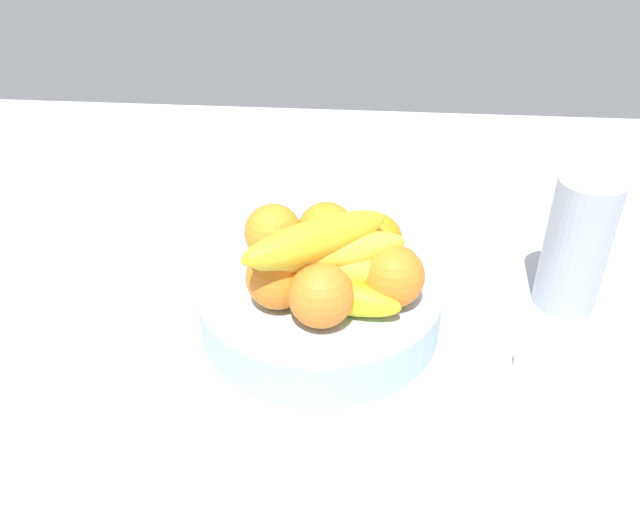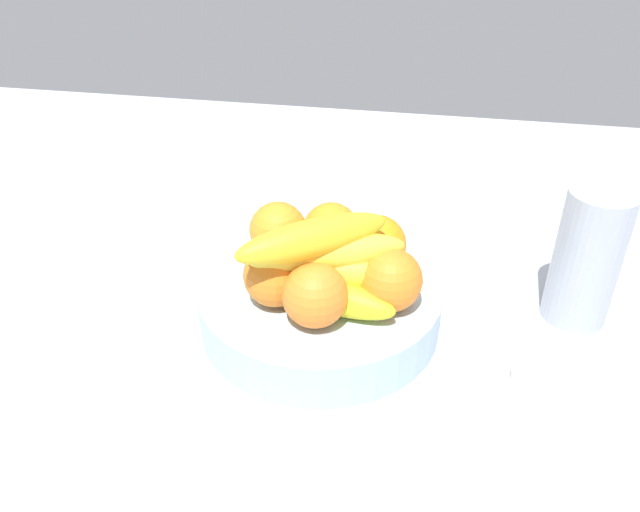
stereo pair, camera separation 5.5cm
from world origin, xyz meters
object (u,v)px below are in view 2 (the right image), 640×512
object	(u,v)px
orange_front_right	(278,230)
orange_center	(275,275)
orange_back_left	(315,295)
thermos_tumbler	(587,257)
jar_lid	(540,379)
banana_bunch	(321,264)
orange_top_stack	(376,245)
fruit_bowl	(320,304)
orange_back_right	(390,280)
orange_front_left	(331,231)

from	to	relation	value
orange_front_right	orange_center	xyz separation A→B (cm)	(1.86, -9.25, 0.00)
orange_back_left	thermos_tumbler	world-z (taller)	thermos_tumbler
orange_center	thermos_tumbler	distance (cm)	35.65
orange_front_right	jar_lid	xyz separation A→B (cm)	(30.74, -11.53, -8.21)
banana_bunch	jar_lid	bearing A→B (deg)	-6.35
orange_front_right	orange_top_stack	distance (cm)	12.01
fruit_bowl	thermos_tumbler	size ratio (longest dim) A/B	1.67
orange_center	orange_top_stack	distance (cm)	12.99
orange_center	orange_back_right	xyz separation A→B (cm)	(12.31, 1.36, 0.00)
orange_top_stack	thermos_tumbler	distance (cm)	24.05
orange_center	jar_lid	bearing A→B (deg)	-4.52
orange_back_left	orange_top_stack	bearing A→B (deg)	64.43
fruit_bowl	orange_front_left	world-z (taller)	orange_front_left
orange_center	orange_top_stack	xyz separation A→B (cm)	(10.10, 8.17, 0.00)
banana_bunch	jar_lid	size ratio (longest dim) A/B	2.98
orange_front_right	orange_center	size ratio (longest dim) A/B	1.00
orange_front_right	banana_bunch	world-z (taller)	banana_bunch
orange_center	orange_back_right	size ratio (longest dim) A/B	1.00
jar_lid	banana_bunch	bearing A→B (deg)	173.65
orange_back_left	banana_bunch	xyz separation A→B (cm)	(0.10, 3.11, 1.83)
orange_front_right	banana_bunch	bearing A→B (deg)	-52.33
orange_center	banana_bunch	xyz separation A→B (cm)	(4.99, 0.38, 1.83)
orange_top_stack	jar_lid	world-z (taller)	orange_top_stack
orange_front_left	orange_center	xyz separation A→B (cm)	(-4.42, -10.20, 0.00)
orange_back_left	orange_front_left	bearing A→B (deg)	92.05
orange_back_left	jar_lid	size ratio (longest dim) A/B	1.15
orange_back_left	banana_bunch	world-z (taller)	banana_bunch
orange_front_left	orange_back_left	world-z (taller)	same
jar_lid	orange_front_left	bearing A→B (deg)	152.95
orange_front_left	banana_bunch	distance (cm)	10.01
orange_back_right	banana_bunch	bearing A→B (deg)	-172.34
orange_back_right	jar_lid	size ratio (longest dim) A/B	1.15
orange_back_left	jar_lid	xyz separation A→B (cm)	(23.99, 0.45, -8.21)
orange_front_left	thermos_tumbler	distance (cm)	29.60
orange_front_left	orange_back_left	bearing A→B (deg)	-87.95
orange_back_right	fruit_bowl	bearing A→B (deg)	163.07
orange_back_right	orange_top_stack	world-z (taller)	same
thermos_tumbler	orange_front_left	bearing A→B (deg)	-179.09
orange_back_right	orange_front_right	bearing A→B (deg)	150.88
orange_center	orange_back_right	distance (cm)	12.38
fruit_bowl	thermos_tumbler	xyz separation A→B (cm)	(29.78, 6.85, 5.60)
fruit_bowl	orange_center	xyz separation A→B (cm)	(-4.23, -3.82, 6.23)
orange_back_right	thermos_tumbler	world-z (taller)	thermos_tumbler
fruit_bowl	jar_lid	world-z (taller)	fruit_bowl
orange_back_left	orange_back_right	world-z (taller)	same
fruit_bowl	orange_back_right	distance (cm)	10.49
orange_front_right	jar_lid	size ratio (longest dim) A/B	1.15
jar_lid	thermos_tumbler	bearing A→B (deg)	68.37
orange_back_right	orange_center	bearing A→B (deg)	-173.69
fruit_bowl	orange_back_left	world-z (taller)	orange_back_left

